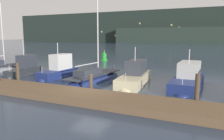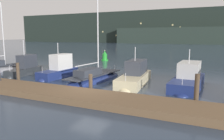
% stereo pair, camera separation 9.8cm
% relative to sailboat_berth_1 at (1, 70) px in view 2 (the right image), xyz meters
% --- Properties ---
extents(ground_plane, '(400.00, 400.00, 0.00)m').
position_rel_sailboat_berth_1_xyz_m(ground_plane, '(14.73, -4.34, -0.15)').
color(ground_plane, '#2D3D51').
extents(dock, '(37.36, 2.80, 0.45)m').
position_rel_sailboat_berth_1_xyz_m(dock, '(14.73, -5.85, 0.07)').
color(dock, brown).
rests_on(dock, ground).
extents(mooring_pile_1, '(0.28, 0.28, 1.89)m').
position_rel_sailboat_berth_1_xyz_m(mooring_pile_1, '(7.48, -4.20, 0.79)').
color(mooring_pile_1, '#4C3D2D').
rests_on(mooring_pile_1, ground).
extents(mooring_pile_2, '(0.28, 0.28, 1.43)m').
position_rel_sailboat_berth_1_xyz_m(mooring_pile_2, '(14.73, -4.20, 0.56)').
color(mooring_pile_2, '#4C3D2D').
rests_on(mooring_pile_2, ground).
extents(mooring_pile_3, '(0.28, 0.28, 1.98)m').
position_rel_sailboat_berth_1_xyz_m(mooring_pile_3, '(21.98, -4.20, 0.83)').
color(mooring_pile_3, '#4C3D2D').
rests_on(mooring_pile_3, ground).
extents(sailboat_berth_1, '(2.48, 6.59, 8.58)m').
position_rel_sailboat_berth_1_xyz_m(sailboat_berth_1, '(0.00, 0.00, 0.00)').
color(sailboat_berth_1, gray).
rests_on(sailboat_berth_1, ground).
extents(motorboat_berth_2, '(2.23, 5.27, 4.40)m').
position_rel_sailboat_berth_1_xyz_m(motorboat_berth_2, '(4.22, -0.35, 0.19)').
color(motorboat_berth_2, '#2D3338').
rests_on(motorboat_berth_2, ground).
extents(motorboat_berth_3, '(2.01, 5.23, 4.10)m').
position_rel_sailboat_berth_1_xyz_m(motorboat_berth_3, '(8.51, 0.01, 0.27)').
color(motorboat_berth_3, navy).
rests_on(motorboat_berth_3, ground).
extents(sailboat_berth_4, '(2.95, 8.40, 11.98)m').
position_rel_sailboat_berth_1_xyz_m(sailboat_berth_4, '(12.77, -0.24, -0.02)').
color(sailboat_berth_4, navy).
rests_on(sailboat_berth_4, ground).
extents(motorboat_berth_5, '(2.70, 7.03, 3.83)m').
position_rel_sailboat_berth_1_xyz_m(motorboat_berth_5, '(16.59, 0.29, 0.20)').
color(motorboat_berth_5, beige).
rests_on(motorboat_berth_5, ground).
extents(motorboat_berth_6, '(2.53, 7.00, 3.58)m').
position_rel_sailboat_berth_1_xyz_m(motorboat_berth_6, '(21.01, 0.87, 0.25)').
color(motorboat_berth_6, navy).
rests_on(motorboat_berth_6, ground).
extents(channel_buoy, '(1.21, 1.21, 1.80)m').
position_rel_sailboat_berth_1_xyz_m(channel_buoy, '(6.07, 15.43, 0.50)').
color(channel_buoy, green).
rests_on(channel_buoy, ground).
extents(hillside_backdrop, '(240.00, 23.00, 18.54)m').
position_rel_sailboat_berth_1_xyz_m(hillside_backdrop, '(19.13, 111.04, 8.38)').
color(hillside_backdrop, '#1E2823').
rests_on(hillside_backdrop, ground).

